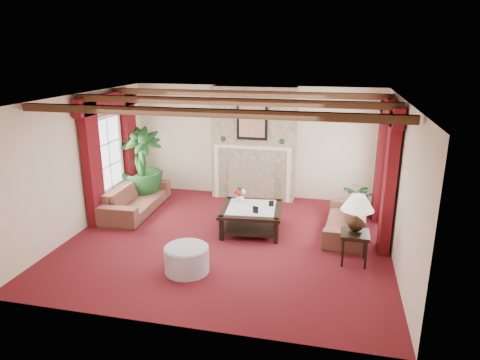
% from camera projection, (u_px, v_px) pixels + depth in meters
% --- Properties ---
extents(floor, '(6.00, 6.00, 0.00)m').
position_uv_depth(floor, '(228.00, 240.00, 8.23)').
color(floor, '#4D0D10').
rests_on(floor, ground).
extents(ceiling, '(6.00, 6.00, 0.00)m').
position_uv_depth(ceiling, '(227.00, 98.00, 7.44)').
color(ceiling, white).
rests_on(ceiling, floor).
extents(back_wall, '(6.00, 0.02, 2.70)m').
position_uv_depth(back_wall, '(255.00, 142.00, 10.40)').
color(back_wall, beige).
rests_on(back_wall, ground).
extents(left_wall, '(0.02, 5.50, 2.70)m').
position_uv_depth(left_wall, '(81.00, 163.00, 8.47)').
color(left_wall, beige).
rests_on(left_wall, ground).
extents(right_wall, '(0.02, 5.50, 2.70)m').
position_uv_depth(right_wall, '(399.00, 183.00, 7.20)').
color(right_wall, beige).
rests_on(right_wall, ground).
extents(ceiling_beams, '(6.00, 3.00, 0.12)m').
position_uv_depth(ceiling_beams, '(227.00, 102.00, 7.46)').
color(ceiling_beams, '#3E2213').
rests_on(ceiling_beams, ceiling).
extents(fireplace, '(2.00, 0.52, 2.70)m').
position_uv_depth(fireplace, '(254.00, 86.00, 9.81)').
color(fireplace, tan).
rests_on(fireplace, ground).
extents(french_door_left, '(0.10, 1.10, 2.16)m').
position_uv_depth(french_door_left, '(105.00, 117.00, 9.16)').
color(french_door_left, white).
rests_on(french_door_left, ground).
extents(french_door_right, '(0.10, 1.10, 2.16)m').
position_uv_depth(french_door_right, '(396.00, 127.00, 7.91)').
color(french_door_right, white).
rests_on(french_door_right, ground).
extents(curtains_left, '(0.20, 2.40, 2.55)m').
position_uv_depth(curtains_left, '(107.00, 97.00, 9.02)').
color(curtains_left, '#530B14').
rests_on(curtains_left, ground).
extents(curtains_right, '(0.20, 2.40, 2.55)m').
position_uv_depth(curtains_right, '(392.00, 104.00, 7.81)').
color(curtains_right, '#530B14').
rests_on(curtains_right, ground).
extents(sofa_left, '(2.22, 0.79, 0.85)m').
position_uv_depth(sofa_left, '(136.00, 193.00, 9.57)').
color(sofa_left, '#3A101A').
rests_on(sofa_left, ground).
extents(sofa_right, '(1.98, 0.80, 0.75)m').
position_uv_depth(sofa_right, '(346.00, 215.00, 8.44)').
color(sofa_right, '#3A101A').
rests_on(sofa_right, ground).
extents(potted_palm, '(2.63, 2.68, 0.98)m').
position_uv_depth(potted_palm, '(143.00, 181.00, 10.23)').
color(potted_palm, black).
rests_on(potted_palm, ground).
extents(small_plant, '(1.46, 1.46, 0.62)m').
position_uv_depth(small_plant, '(360.00, 203.00, 9.32)').
color(small_plant, black).
rests_on(small_plant, ground).
extents(coffee_table, '(1.30, 1.30, 0.49)m').
position_uv_depth(coffee_table, '(251.00, 219.00, 8.59)').
color(coffee_table, black).
rests_on(coffee_table, ground).
extents(side_table, '(0.48, 0.48, 0.55)m').
position_uv_depth(side_table, '(354.00, 248.00, 7.28)').
color(side_table, black).
rests_on(side_table, ground).
extents(ottoman, '(0.73, 0.73, 0.43)m').
position_uv_depth(ottoman, '(187.00, 259.00, 7.01)').
color(ottoman, '#9B95A9').
rests_on(ottoman, ground).
extents(table_lamp, '(0.54, 0.54, 0.69)m').
position_uv_depth(table_lamp, '(357.00, 214.00, 7.10)').
color(table_lamp, black).
rests_on(table_lamp, side_table).
extents(flower_vase, '(0.30, 0.31, 0.18)m').
position_uv_depth(flower_vase, '(240.00, 198.00, 8.81)').
color(flower_vase, silver).
rests_on(flower_vase, coffee_table).
extents(book, '(0.21, 0.09, 0.27)m').
position_uv_depth(book, '(262.00, 206.00, 8.22)').
color(book, black).
rests_on(book, coffee_table).
extents(photo_frame_a, '(0.11, 0.05, 0.15)m').
position_uv_depth(photo_frame_a, '(256.00, 210.00, 8.19)').
color(photo_frame_a, black).
rests_on(photo_frame_a, coffee_table).
extents(photo_frame_b, '(0.10, 0.05, 0.13)m').
position_uv_depth(photo_frame_b, '(271.00, 204.00, 8.55)').
color(photo_frame_b, black).
rests_on(photo_frame_b, coffee_table).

